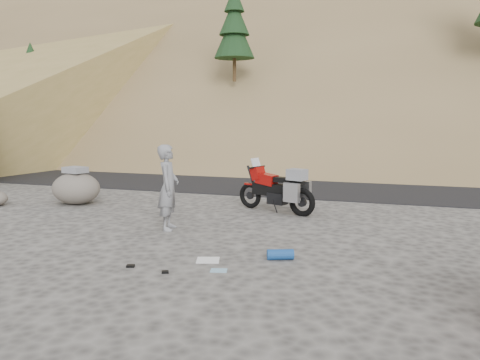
# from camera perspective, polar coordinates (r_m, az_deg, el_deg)

# --- Properties ---
(ground) EXTENTS (140.00, 140.00, 0.00)m
(ground) POSITION_cam_1_polar(r_m,az_deg,el_deg) (9.28, -4.95, -7.70)
(ground) COLOR #43403D
(ground) RESTS_ON ground
(road) EXTENTS (120.00, 7.00, 0.05)m
(road) POSITION_cam_1_polar(r_m,az_deg,el_deg) (17.76, 6.42, -0.33)
(road) COLOR black
(road) RESTS_ON ground
(hillside) EXTENTS (120.00, 73.00, 46.72)m
(hillside) POSITION_cam_1_polar(r_m,az_deg,el_deg) (49.99, 14.30, 17.38)
(hillside) COLOR brown
(hillside) RESTS_ON ground
(motorcycle) EXTENTS (2.25, 1.15, 1.40)m
(motorcycle) POSITION_cam_1_polar(r_m,az_deg,el_deg) (12.11, 4.76, -1.19)
(motorcycle) COLOR black
(motorcycle) RESTS_ON ground
(man) EXTENTS (0.60, 0.77, 1.87)m
(man) POSITION_cam_1_polar(r_m,az_deg,el_deg) (10.50, -8.62, -5.95)
(man) COLOR gray
(man) RESTS_ON ground
(boulder) EXTENTS (1.74, 1.64, 1.08)m
(boulder) POSITION_cam_1_polar(r_m,az_deg,el_deg) (14.05, -19.36, -0.89)
(boulder) COLOR #615A53
(boulder) RESTS_ON ground
(gear_white_cloth) EXTENTS (0.48, 0.45, 0.01)m
(gear_white_cloth) POSITION_cam_1_polar(r_m,az_deg,el_deg) (8.21, -3.92, -9.71)
(gear_white_cloth) COLOR white
(gear_white_cloth) RESTS_ON ground
(gear_blue_mat) EXTENTS (0.49, 0.34, 0.18)m
(gear_blue_mat) POSITION_cam_1_polar(r_m,az_deg,el_deg) (8.24, 4.95, -9.03)
(gear_blue_mat) COLOR navy
(gear_blue_mat) RESTS_ON ground
(gear_glove_a) EXTENTS (0.15, 0.13, 0.04)m
(gear_glove_a) POSITION_cam_1_polar(r_m,az_deg,el_deg) (8.05, -13.20, -10.17)
(gear_glove_a) COLOR black
(gear_glove_a) RESTS_ON ground
(gear_glove_b) EXTENTS (0.13, 0.12, 0.04)m
(gear_glove_b) POSITION_cam_1_polar(r_m,az_deg,el_deg) (7.65, -9.11, -11.02)
(gear_glove_b) COLOR black
(gear_glove_b) RESTS_ON ground
(gear_blue_cloth) EXTENTS (0.31, 0.25, 0.01)m
(gear_blue_cloth) POSITION_cam_1_polar(r_m,az_deg,el_deg) (7.68, -2.61, -10.95)
(gear_blue_cloth) COLOR #82AEC9
(gear_blue_cloth) RESTS_ON ground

